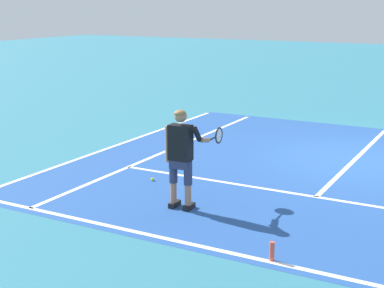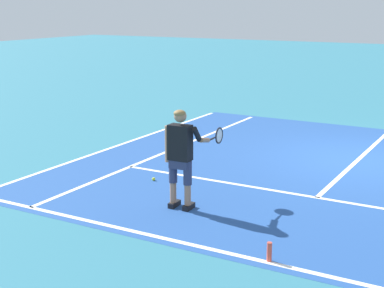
% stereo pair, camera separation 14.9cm
% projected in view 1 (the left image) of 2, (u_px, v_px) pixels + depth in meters
% --- Properties ---
extents(ground_plane, '(80.00, 80.00, 0.00)m').
position_uv_depth(ground_plane, '(356.00, 159.00, 12.95)').
color(ground_plane, teal).
extents(court_inner_surface, '(10.98, 9.73, 0.00)m').
position_uv_depth(court_inner_surface, '(341.00, 173.00, 11.86)').
color(court_inner_surface, '#234C93').
rests_on(court_inner_surface, ground).
extents(line_baseline, '(10.98, 0.10, 0.01)m').
position_uv_depth(line_baseline, '(253.00, 258.00, 7.89)').
color(line_baseline, white).
rests_on(line_baseline, ground).
extents(line_service, '(8.23, 0.10, 0.01)m').
position_uv_depth(line_service, '(316.00, 197.00, 10.38)').
color(line_service, white).
rests_on(line_service, ground).
extents(line_centre_service, '(0.10, 6.40, 0.01)m').
position_uv_depth(line_centre_service, '(358.00, 157.00, 13.11)').
color(line_centre_service, white).
rests_on(line_centre_service, ground).
extents(line_singles_left, '(0.10, 9.33, 0.01)m').
position_uv_depth(line_singles_left, '(170.00, 149.00, 13.78)').
color(line_singles_left, white).
rests_on(line_singles_left, ground).
extents(line_doubles_left, '(0.10, 9.33, 0.01)m').
position_uv_depth(line_doubles_left, '(123.00, 143.00, 14.42)').
color(line_doubles_left, white).
rests_on(line_doubles_left, ground).
extents(tennis_player, '(0.62, 1.13, 1.71)m').
position_uv_depth(tennis_player, '(182.00, 152.00, 9.59)').
color(tennis_player, black).
rests_on(tennis_player, ground).
extents(tennis_ball_near_feet, '(0.07, 0.07, 0.07)m').
position_uv_depth(tennis_ball_near_feet, '(153.00, 179.00, 11.33)').
color(tennis_ball_near_feet, '#CCE02D').
rests_on(tennis_ball_near_feet, ground).
extents(water_bottle, '(0.07, 0.07, 0.27)m').
position_uv_depth(water_bottle, '(272.00, 251.00, 7.78)').
color(water_bottle, '#E04C38').
rests_on(water_bottle, ground).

